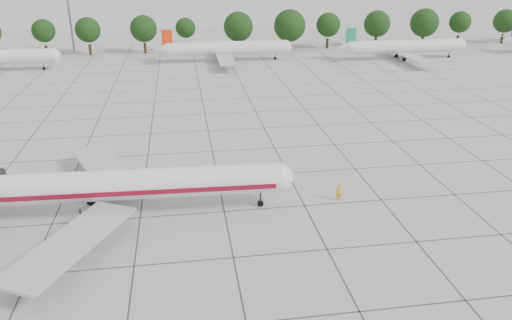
# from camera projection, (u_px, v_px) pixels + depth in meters

# --- Properties ---
(ground) EXTENTS (260.00, 260.00, 0.00)m
(ground) POSITION_uv_depth(u_px,v_px,m) (224.00, 212.00, 48.35)
(ground) COLOR #B0B0A9
(ground) RESTS_ON ground
(apron_joints) EXTENTS (170.00, 170.00, 0.02)m
(apron_joints) POSITION_uv_depth(u_px,v_px,m) (213.00, 154.00, 62.03)
(apron_joints) COLOR #383838
(apron_joints) RESTS_ON ground
(main_airliner) EXTENTS (37.42, 29.38, 8.77)m
(main_airliner) POSITION_uv_depth(u_px,v_px,m) (89.00, 186.00, 46.46)
(main_airliner) COLOR silver
(main_airliner) RESTS_ON ground
(ground_crew) EXTENTS (0.78, 0.64, 1.85)m
(ground_crew) POSITION_uv_depth(u_px,v_px,m) (339.00, 192.00, 50.29)
(ground_crew) COLOR #C5AF0B
(ground_crew) RESTS_ON ground
(bg_airliner_c) EXTENTS (28.24, 27.20, 7.40)m
(bg_airliner_c) POSITION_uv_depth(u_px,v_px,m) (226.00, 48.00, 114.11)
(bg_airliner_c) COLOR silver
(bg_airliner_c) RESTS_ON ground
(bg_airliner_d) EXTENTS (28.24, 27.20, 7.40)m
(bg_airliner_d) POSITION_uv_depth(u_px,v_px,m) (405.00, 47.00, 116.24)
(bg_airliner_d) COLOR silver
(bg_airliner_d) RESTS_ON ground
(tree_line) EXTENTS (249.86, 8.44, 10.22)m
(tree_line) POSITION_uv_depth(u_px,v_px,m) (144.00, 29.00, 121.95)
(tree_line) COLOR #332114
(tree_line) RESTS_ON ground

